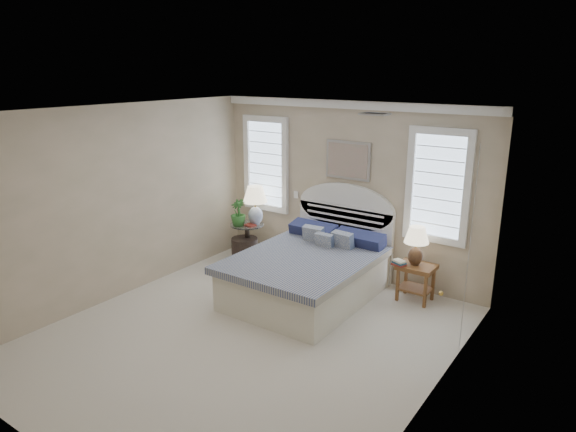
# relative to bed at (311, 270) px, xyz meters

# --- Properties ---
(floor) EXTENTS (4.50, 5.00, 0.01)m
(floor) POSITION_rel_bed_xyz_m (0.00, -1.46, -0.39)
(floor) COLOR silver
(floor) RESTS_ON ground
(ceiling) EXTENTS (4.50, 5.00, 0.01)m
(ceiling) POSITION_rel_bed_xyz_m (0.00, -1.46, 2.31)
(ceiling) COLOR white
(ceiling) RESTS_ON wall_back
(wall_back) EXTENTS (4.50, 0.02, 2.70)m
(wall_back) POSITION_rel_bed_xyz_m (0.00, 1.04, 0.96)
(wall_back) COLOR tan
(wall_back) RESTS_ON floor
(wall_left) EXTENTS (0.02, 5.00, 2.70)m
(wall_left) POSITION_rel_bed_xyz_m (-2.25, -1.46, 0.96)
(wall_left) COLOR tan
(wall_left) RESTS_ON floor
(wall_right) EXTENTS (0.02, 5.00, 2.70)m
(wall_right) POSITION_rel_bed_xyz_m (2.25, -1.46, 0.96)
(wall_right) COLOR tan
(wall_right) RESTS_ON floor
(crown_molding) EXTENTS (4.50, 0.08, 0.12)m
(crown_molding) POSITION_rel_bed_xyz_m (0.00, 1.00, 2.25)
(crown_molding) COLOR white
(crown_molding) RESTS_ON wall_back
(hvac_vent) EXTENTS (0.30, 0.20, 0.02)m
(hvac_vent) POSITION_rel_bed_xyz_m (1.20, -0.66, 2.29)
(hvac_vent) COLOR #B2B2B2
(hvac_vent) RESTS_ON ceiling
(switch_plate) EXTENTS (0.08, 0.01, 0.12)m
(switch_plate) POSITION_rel_bed_xyz_m (-0.95, 1.03, 0.76)
(switch_plate) COLOR white
(switch_plate) RESTS_ON wall_back
(window_left) EXTENTS (0.90, 0.06, 1.60)m
(window_left) POSITION_rel_bed_xyz_m (-1.55, 1.02, 1.21)
(window_left) COLOR silver
(window_left) RESTS_ON wall_back
(window_right) EXTENTS (0.90, 0.06, 1.60)m
(window_right) POSITION_rel_bed_xyz_m (1.40, 1.02, 1.21)
(window_right) COLOR silver
(window_right) RESTS_ON wall_back
(painting) EXTENTS (0.74, 0.04, 0.58)m
(painting) POSITION_rel_bed_xyz_m (0.00, 1.00, 1.43)
(painting) COLOR silver
(painting) RESTS_ON wall_back
(closet_door) EXTENTS (0.02, 1.80, 2.40)m
(closet_door) POSITION_rel_bed_xyz_m (2.23, -0.26, 0.81)
(closet_door) COLOR silver
(closet_door) RESTS_ON floor
(bed) EXTENTS (1.72, 2.28, 1.47)m
(bed) POSITION_rel_bed_xyz_m (0.00, 0.00, 0.00)
(bed) COLOR silver
(bed) RESTS_ON floor
(side_table_left) EXTENTS (0.56, 0.56, 0.63)m
(side_table_left) POSITION_rel_bed_xyz_m (-1.65, 0.59, 0.00)
(side_table_left) COLOR black
(side_table_left) RESTS_ON floor
(nightstand_right) EXTENTS (0.50, 0.40, 0.53)m
(nightstand_right) POSITION_rel_bed_xyz_m (1.30, 0.69, 0.00)
(nightstand_right) COLOR brown
(nightstand_right) RESTS_ON floor
(floor_pot) EXTENTS (0.46, 0.46, 0.40)m
(floor_pot) POSITION_rel_bed_xyz_m (-1.64, 0.51, -0.18)
(floor_pot) COLOR black
(floor_pot) RESTS_ON floor
(lamp_left) EXTENTS (0.40, 0.40, 0.66)m
(lamp_left) POSITION_rel_bed_xyz_m (-1.54, 0.69, 0.64)
(lamp_left) COLOR white
(lamp_left) RESTS_ON side_table_left
(lamp_right) EXTENTS (0.43, 0.43, 0.56)m
(lamp_right) POSITION_rel_bed_xyz_m (1.27, 0.70, 0.48)
(lamp_right) COLOR black
(lamp_right) RESTS_ON nightstand_right
(potted_plant) EXTENTS (0.26, 0.26, 0.44)m
(potted_plant) POSITION_rel_bed_xyz_m (-1.71, 0.45, 0.47)
(potted_plant) COLOR #2A6A2D
(potted_plant) RESTS_ON side_table_left
(books_left) EXTENTS (0.20, 0.15, 0.02)m
(books_left) POSITION_rel_bed_xyz_m (-1.54, 0.55, 0.26)
(books_left) COLOR maroon
(books_left) RESTS_ON side_table_left
(books_right) EXTENTS (0.21, 0.17, 0.07)m
(books_right) POSITION_rel_bed_xyz_m (1.10, 0.54, 0.18)
(books_right) COLOR maroon
(books_right) RESTS_ON nightstand_right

